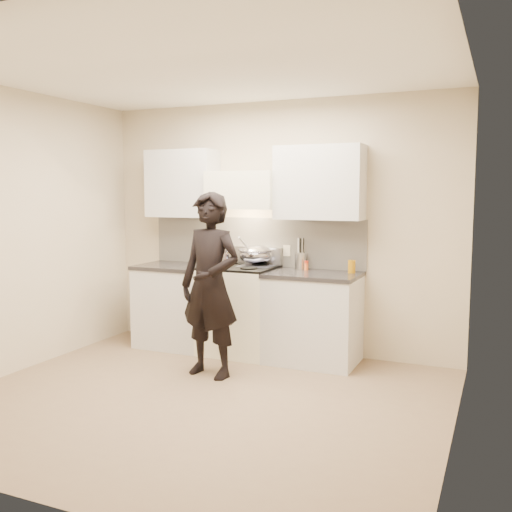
# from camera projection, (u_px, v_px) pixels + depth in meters

# --- Properties ---
(ground_plane) EXTENTS (4.00, 4.00, 0.00)m
(ground_plane) POSITION_uv_depth(u_px,v_px,m) (199.00, 400.00, 4.75)
(ground_plane) COLOR #836B50
(room_shell) EXTENTS (4.04, 3.54, 2.70)m
(room_shell) POSITION_uv_depth(u_px,v_px,m) (213.00, 207.00, 4.94)
(room_shell) COLOR beige
(room_shell) RESTS_ON ground
(stove) EXTENTS (0.76, 0.65, 0.96)m
(stove) POSITION_uv_depth(u_px,v_px,m) (239.00, 309.00, 6.12)
(stove) COLOR white
(stove) RESTS_ON ground
(counter_right) EXTENTS (0.92, 0.67, 0.92)m
(counter_right) POSITION_uv_depth(u_px,v_px,m) (313.00, 317.00, 5.79)
(counter_right) COLOR silver
(counter_right) RESTS_ON ground
(counter_left) EXTENTS (0.82, 0.67, 0.92)m
(counter_left) POSITION_uv_depth(u_px,v_px,m) (177.00, 305.00, 6.43)
(counter_left) COLOR silver
(counter_left) RESTS_ON ground
(wok) EXTENTS (0.39, 0.48, 0.31)m
(wok) POSITION_uv_depth(u_px,v_px,m) (256.00, 254.00, 6.13)
(wok) COLOR #AEACBB
(wok) RESTS_ON stove
(stock_pot) EXTENTS (0.34, 0.34, 0.17)m
(stock_pot) POSITION_uv_depth(u_px,v_px,m) (217.00, 258.00, 6.00)
(stock_pot) COLOR #AEACBB
(stock_pot) RESTS_ON stove
(utensil_crock) EXTENTS (0.12, 0.12, 0.33)m
(utensil_crock) POSITION_uv_depth(u_px,v_px,m) (301.00, 259.00, 6.03)
(utensil_crock) COLOR #B4B4B4
(utensil_crock) RESTS_ON counter_right
(spice_jar) EXTENTS (0.04, 0.04, 0.10)m
(spice_jar) POSITION_uv_depth(u_px,v_px,m) (306.00, 265.00, 5.93)
(spice_jar) COLOR orange
(spice_jar) RESTS_ON counter_right
(oil_glass) EXTENTS (0.08, 0.08, 0.13)m
(oil_glass) POSITION_uv_depth(u_px,v_px,m) (352.00, 267.00, 5.72)
(oil_glass) COLOR #AC7109
(oil_glass) RESTS_ON counter_right
(person) EXTENTS (0.69, 0.51, 1.73)m
(person) POSITION_uv_depth(u_px,v_px,m) (210.00, 285.00, 5.32)
(person) COLOR black
(person) RESTS_ON ground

